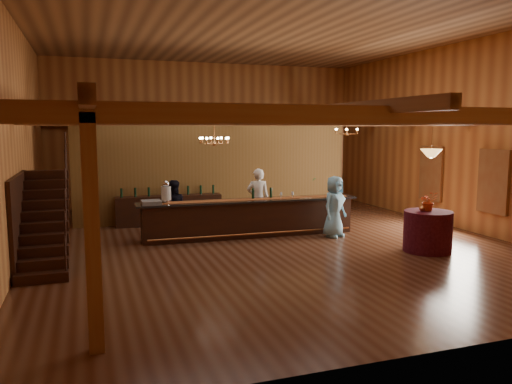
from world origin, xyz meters
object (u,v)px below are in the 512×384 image
object	(u,v)px
guest	(334,207)
staff_second	(173,208)
pendant_lamp	(431,153)
chandelier_right	(347,131)
tasting_bar	(250,218)
bartender	(258,199)
floor_plant	(312,195)
raffle_drum	(334,190)
round_table	(428,231)
chandelier_left	(214,140)
beverage_dispenser	(166,192)
backbar_shelf	(169,210)

from	to	relation	value
guest	staff_second	bearing A→B (deg)	131.96
pendant_lamp	staff_second	bearing A→B (deg)	145.56
chandelier_right	tasting_bar	bearing A→B (deg)	-160.63
bartender	floor_plant	bearing A→B (deg)	-125.54
raffle_drum	chandelier_right	xyz separation A→B (m)	(1.15, 1.42, 1.69)
floor_plant	pendant_lamp	bearing A→B (deg)	-87.16
round_table	chandelier_right	bearing A→B (deg)	88.42
raffle_drum	chandelier_left	size ratio (longest dim) A/B	0.42
chandelier_left	guest	bearing A→B (deg)	-16.32
tasting_bar	guest	distance (m)	2.36
round_table	chandelier_right	world-z (taller)	chandelier_right
chandelier_right	pendant_lamp	bearing A→B (deg)	-91.58
raffle_drum	guest	distance (m)	0.84
beverage_dispenser	round_table	world-z (taller)	beverage_dispenser
staff_second	bartender	bearing A→B (deg)	-172.48
tasting_bar	chandelier_left	world-z (taller)	chandelier_left
round_table	beverage_dispenser	bearing A→B (deg)	151.72
raffle_drum	staff_second	world-z (taller)	staff_second
raffle_drum	backbar_shelf	world-z (taller)	raffle_drum
raffle_drum	round_table	size ratio (longest dim) A/B	0.30
backbar_shelf	chandelier_right	world-z (taller)	chandelier_right
tasting_bar	raffle_drum	distance (m)	2.63
raffle_drum	round_table	bearing A→B (deg)	-70.42
floor_plant	chandelier_left	bearing A→B (deg)	-146.24
backbar_shelf	floor_plant	distance (m)	5.15
round_table	guest	xyz separation A→B (m)	(-1.38, 2.23, 0.35)
chandelier_left	pendant_lamp	xyz separation A→B (m)	(4.53, -3.15, -0.27)
raffle_drum	floor_plant	xyz separation A→B (m)	(0.74, 3.08, -0.57)
raffle_drum	guest	bearing A→B (deg)	-116.82
beverage_dispenser	bartender	world-z (taller)	bartender
backbar_shelf	chandelier_left	distance (m)	3.34
pendant_lamp	floor_plant	size ratio (longest dim) A/B	0.70
backbar_shelf	pendant_lamp	world-z (taller)	pendant_lamp
beverage_dispenser	pendant_lamp	xyz separation A→B (m)	(5.86, -3.15, 1.08)
tasting_bar	floor_plant	xyz separation A→B (m)	(3.28, 2.95, 0.12)
guest	chandelier_left	bearing A→B (deg)	136.42
tasting_bar	pendant_lamp	world-z (taller)	pendant_lamp
pendant_lamp	bartender	world-z (taller)	pendant_lamp
chandelier_left	bartender	world-z (taller)	chandelier_left
tasting_bar	bartender	distance (m)	1.06
bartender	floor_plant	size ratio (longest dim) A/B	1.42
chandelier_left	tasting_bar	bearing A→B (deg)	-7.20
beverage_dispenser	raffle_drum	size ratio (longest dim) A/B	1.76
raffle_drum	bartender	distance (m)	2.25
backbar_shelf	bartender	world-z (taller)	bartender
backbar_shelf	pendant_lamp	size ratio (longest dim) A/B	3.61
staff_second	beverage_dispenser	bearing A→B (deg)	73.41
raffle_drum	pendant_lamp	world-z (taller)	pendant_lamp
chandelier_left	guest	world-z (taller)	chandelier_left
chandelier_left	staff_second	xyz separation A→B (m)	(-1.04, 0.67, -1.89)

